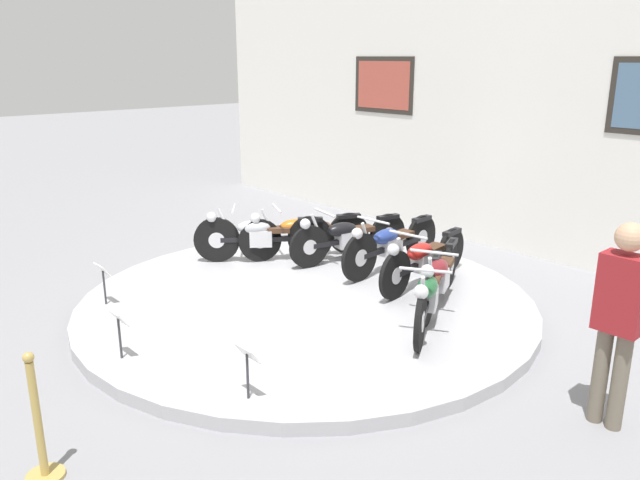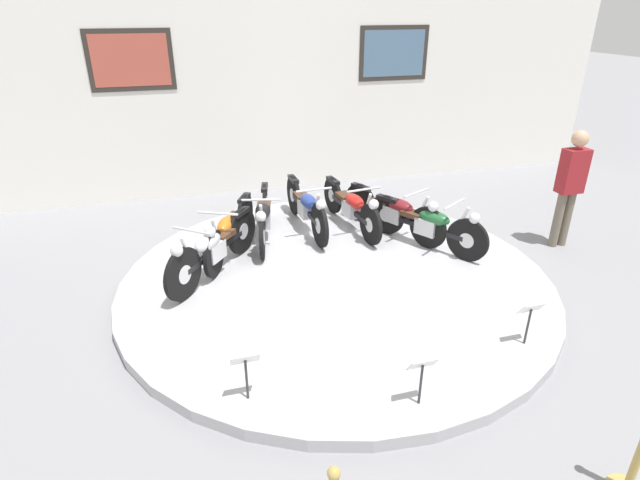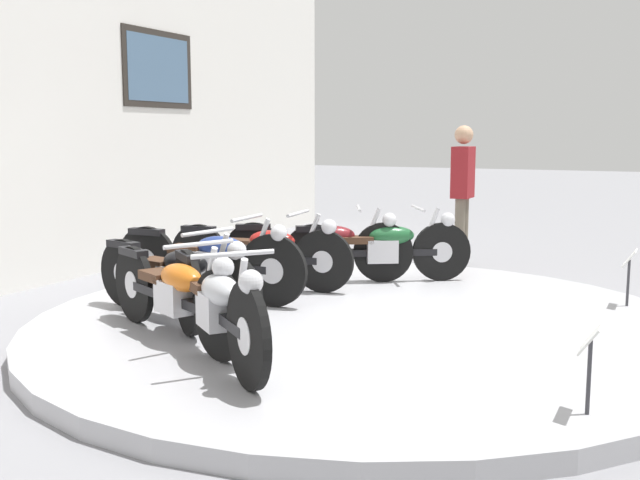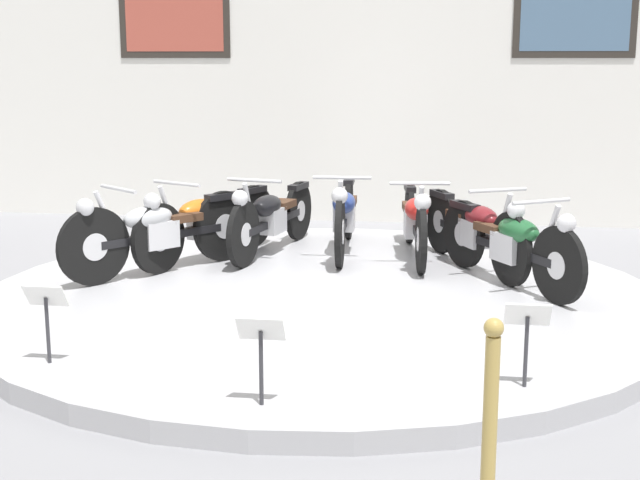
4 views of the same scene
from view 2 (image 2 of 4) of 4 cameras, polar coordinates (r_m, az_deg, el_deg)
name	(u,v)px [view 2 (image 2 of 4)]	position (r m, az deg, el deg)	size (l,w,h in m)	color
ground_plane	(336,284)	(6.66, 1.82, -5.01)	(60.00, 60.00, 0.00)	gray
display_platform	(336,279)	(6.62, 1.83, -4.50)	(5.56, 5.56, 0.14)	#ADADB2
back_wall	(271,69)	(9.74, -5.68, 18.86)	(14.00, 0.22, 4.56)	white
motorcycle_silver	(213,248)	(6.55, -12.15, -0.86)	(1.30, 1.60, 0.81)	black
motorcycle_orange	(230,229)	(7.08, -10.29, 1.21)	(0.90, 1.81, 0.79)	black
motorcycle_black	(263,215)	(7.49, -6.48, 2.81)	(0.59, 1.93, 0.78)	black
motorcycle_blue	(306,206)	(7.75, -1.56, 3.89)	(0.54, 2.01, 0.80)	black
motorcycle_red	(352,206)	(7.82, 3.64, 3.92)	(0.54, 1.96, 0.78)	black
motorcycle_maroon	(394,211)	(7.68, 8.50, 3.31)	(0.90, 1.80, 0.79)	black
motorcycle_green	(428,223)	(7.34, 12.21, 1.90)	(1.07, 1.70, 0.78)	black
info_placard_front_left	(246,366)	(4.54, -8.51, -14.01)	(0.26, 0.11, 0.51)	#333338
info_placard_front_centre	(422,370)	(4.53, 11.60, -14.39)	(0.26, 0.11, 0.51)	#333338
info_placard_front_right	(530,314)	(5.57, 22.91, -7.77)	(0.26, 0.11, 0.51)	#333338
visitor_standing	(570,182)	(8.17, 26.70, 5.91)	(0.36, 0.23, 1.77)	#6B6051
stanchion_post_right_of_entry	(638,459)	(4.62, 32.54, -20.37)	(0.28, 0.28, 1.02)	tan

